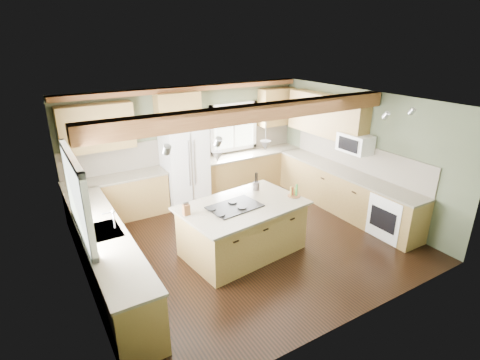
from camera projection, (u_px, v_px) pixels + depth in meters
floor at (247, 241)px, 7.03m from camera, size 5.60×5.60×0.00m
ceiling at (248, 102)px, 6.09m from camera, size 5.60×5.60×0.00m
wall_back at (189, 143)px, 8.56m from camera, size 5.60×0.00×5.60m
wall_left at (78, 214)px, 5.22m from camera, size 0.00×5.00×5.00m
wall_right at (359, 153)px, 7.90m from camera, size 0.00×5.00×5.00m
ceiling_beam at (256, 113)px, 5.94m from camera, size 5.55×0.26×0.26m
soffit_trim at (188, 89)px, 8.02m from camera, size 5.55×0.20×0.10m
backsplash_back at (190, 147)px, 8.58m from camera, size 5.58×0.03×0.58m
backsplash_right at (357, 156)px, 7.97m from camera, size 0.03×3.70×0.58m
base_cab_back_left at (118, 199)px, 7.77m from camera, size 2.02×0.60×0.88m
counter_back_left at (115, 178)px, 7.60m from camera, size 2.06×0.64×0.04m
base_cab_back_right at (251, 171)px, 9.34m from camera, size 2.62×0.60×0.88m
counter_back_right at (251, 154)px, 9.18m from camera, size 2.66×0.64×0.04m
base_cab_left at (107, 258)px, 5.71m from camera, size 0.60×3.70×0.88m
counter_left at (103, 232)px, 5.55m from camera, size 0.64×3.74×0.04m
base_cab_right at (343, 192)px, 8.11m from camera, size 0.60×3.70×0.88m
counter_right at (346, 172)px, 7.95m from camera, size 0.64×3.74×0.04m
upper_cab_back_left at (97, 128)px, 7.22m from camera, size 1.40×0.35×0.90m
upper_cab_over_fridge at (178, 109)px, 7.96m from camera, size 0.96×0.35×0.70m
upper_cab_right at (326, 115)px, 8.30m from camera, size 0.35×2.20×0.90m
upper_cab_back_corner at (276, 107)px, 9.28m from camera, size 0.90×0.35×0.90m
window_left at (76, 196)px, 5.18m from camera, size 0.04×1.60×1.05m
window_back at (233, 127)px, 9.00m from camera, size 1.10×0.04×1.00m
sink at (103, 232)px, 5.54m from camera, size 0.50×0.65×0.03m
faucet at (114, 220)px, 5.58m from camera, size 0.02×0.02×0.28m
dishwasher at (132, 308)px, 4.69m from camera, size 0.60×0.60×0.84m
oven at (393, 216)px, 7.08m from camera, size 0.60×0.72×0.84m
microwave at (355, 143)px, 7.67m from camera, size 0.40×0.70×0.38m
pendant_left at (217, 156)px, 5.76m from camera, size 0.18×0.18×0.16m
pendant_right at (265, 145)px, 6.32m from camera, size 0.18×0.18×0.16m
refrigerator at (185, 167)px, 8.25m from camera, size 0.90×0.74×1.80m
island at (242, 229)px, 6.56m from camera, size 2.10×1.43×0.88m
island_top at (242, 206)px, 6.40m from camera, size 2.25×1.58×0.04m
cooktop at (235, 207)px, 6.29m from camera, size 0.92×0.67×0.02m
knife_block at (186, 210)px, 5.99m from camera, size 0.11×0.09×0.18m
utensil_crock at (256, 186)px, 6.97m from camera, size 0.14×0.14×0.15m
bottle_tray at (294, 191)px, 6.68m from camera, size 0.26×0.26×0.21m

